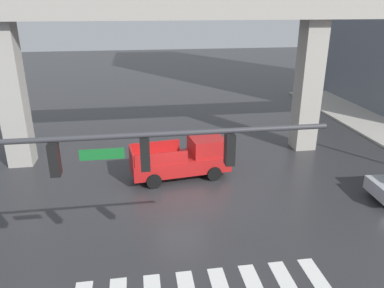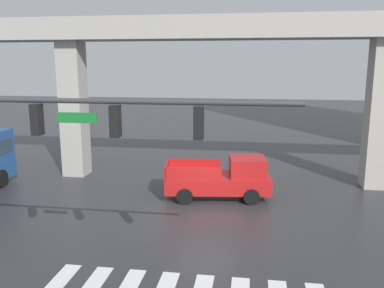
% 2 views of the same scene
% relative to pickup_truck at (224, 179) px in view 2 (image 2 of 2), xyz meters
% --- Properties ---
extents(ground_plane, '(120.00, 120.00, 0.00)m').
position_rel_pickup_truck_xyz_m(ground_plane, '(-0.56, -2.51, -0.99)').
color(ground_plane, '#2D2D30').
extents(elevated_overpass, '(53.15, 2.35, 9.02)m').
position_rel_pickup_truck_xyz_m(elevated_overpass, '(-0.56, 3.07, 6.76)').
color(elevated_overpass, '#ADA89E').
rests_on(elevated_overpass, ground).
extents(pickup_truck, '(5.30, 2.56, 2.08)m').
position_rel_pickup_truck_xyz_m(pickup_truck, '(0.00, 0.00, 0.00)').
color(pickup_truck, red).
rests_on(pickup_truck, ground).
extents(traffic_signal_mast, '(10.89, 0.32, 6.20)m').
position_rel_pickup_truck_xyz_m(traffic_signal_mast, '(-4.59, -9.06, 3.69)').
color(traffic_signal_mast, '#38383D').
rests_on(traffic_signal_mast, ground).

